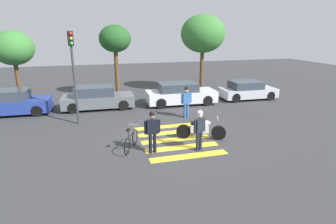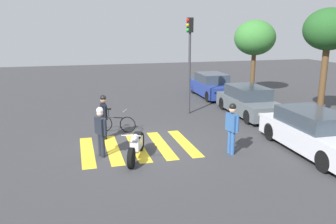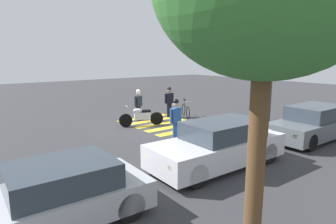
% 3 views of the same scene
% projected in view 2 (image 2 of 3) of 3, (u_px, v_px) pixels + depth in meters
% --- Properties ---
extents(ground_plane, '(60.00, 60.00, 0.00)m').
position_uv_depth(ground_plane, '(138.00, 147.00, 12.47)').
color(ground_plane, '#38383A').
extents(police_motorcycle, '(2.14, 1.03, 1.05)m').
position_uv_depth(police_motorcycle, '(136.00, 145.00, 11.27)').
color(police_motorcycle, black).
rests_on(police_motorcycle, ground_plane).
extents(leaning_bicycle, '(0.80, 1.54, 1.00)m').
position_uv_depth(leaning_bicycle, '(116.00, 123.00, 14.22)').
color(leaning_bicycle, black).
rests_on(leaning_bicycle, ground_plane).
extents(officer_on_foot, '(0.66, 0.23, 1.76)m').
position_uv_depth(officer_on_foot, '(104.00, 114.00, 13.19)').
color(officer_on_foot, black).
rests_on(officer_on_foot, ground_plane).
extents(officer_by_motorcycle, '(0.60, 0.38, 1.72)m').
position_uv_depth(officer_by_motorcycle, '(101.00, 129.00, 11.34)').
color(officer_by_motorcycle, '#1E232D').
rests_on(officer_by_motorcycle, ground_plane).
extents(pedestrian_bystander, '(0.66, 0.29, 1.79)m').
position_uv_depth(pedestrian_bystander, '(232.00, 125.00, 11.58)').
color(pedestrian_bystander, '#2D5999').
rests_on(pedestrian_bystander, ground_plane).
extents(crosswalk_stripes, '(3.19, 4.05, 0.01)m').
position_uv_depth(crosswalk_stripes, '(138.00, 147.00, 12.47)').
color(crosswalk_stripes, yellow).
rests_on(crosswalk_stripes, ground_plane).
extents(car_blue_hatchback, '(4.21, 1.92, 1.46)m').
position_uv_depth(car_blue_hatchback, '(212.00, 86.00, 21.53)').
color(car_blue_hatchback, black).
rests_on(car_blue_hatchback, ground_plane).
extents(car_grey_coupe, '(4.42, 1.88, 1.43)m').
position_uv_depth(car_grey_coupe, '(249.00, 102.00, 16.97)').
color(car_grey_coupe, black).
rests_on(car_grey_coupe, ground_plane).
extents(car_white_van, '(4.64, 1.93, 1.45)m').
position_uv_depth(car_white_van, '(314.00, 133.00, 11.85)').
color(car_white_van, black).
rests_on(car_white_van, ground_plane).
extents(traffic_light_pole, '(0.29, 0.35, 4.74)m').
position_uv_depth(traffic_light_pole, '(189.00, 51.00, 16.67)').
color(traffic_light_pole, '#38383D').
rests_on(traffic_light_pole, ground_plane).
extents(street_tree_near, '(2.62, 2.62, 4.77)m').
position_uv_depth(street_tree_near, '(255.00, 38.00, 21.75)').
color(street_tree_near, brown).
rests_on(street_tree_near, ground_plane).
extents(street_tree_mid, '(2.25, 2.25, 5.15)m').
position_uv_depth(street_tree_mid, '(328.00, 31.00, 15.47)').
color(street_tree_mid, brown).
rests_on(street_tree_mid, ground_plane).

